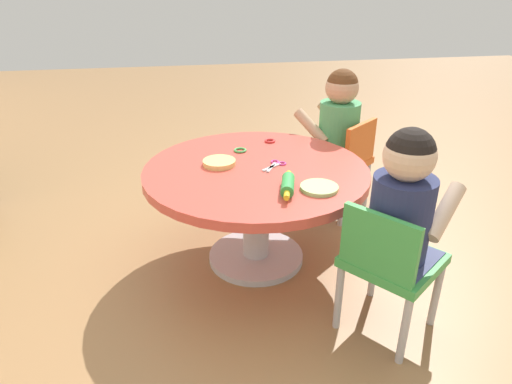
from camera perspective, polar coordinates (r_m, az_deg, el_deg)
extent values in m
plane|color=#9E7247|center=(2.19, 0.00, -8.31)|extent=(10.00, 10.00, 0.00)
cylinder|color=silver|center=(2.18, 0.00, -7.98)|extent=(0.44, 0.44, 0.03)
cylinder|color=silver|center=(2.07, 0.00, -3.41)|extent=(0.12, 0.12, 0.43)
cylinder|color=#D84C3F|center=(1.97, 0.00, 2.54)|extent=(0.97, 0.97, 0.04)
cylinder|color=#B7B7BC|center=(1.87, 21.56, -11.76)|extent=(0.03, 0.03, 0.28)
cylinder|color=#B7B7BC|center=(1.95, 14.51, -9.01)|extent=(0.03, 0.03, 0.28)
cylinder|color=#B7B7BC|center=(1.68, 18.02, -16.11)|extent=(0.03, 0.03, 0.28)
cylinder|color=#B7B7BC|center=(1.76, 10.29, -12.76)|extent=(0.03, 0.03, 0.28)
cube|color=green|center=(1.72, 16.75, -8.14)|extent=(0.42, 0.42, 0.04)
cube|color=green|center=(1.55, 15.07, -6.38)|extent=(0.23, 0.18, 0.22)
cube|color=#3F4772|center=(1.72, 16.76, -8.08)|extent=(0.38, 0.38, 0.04)
cylinder|color=navy|center=(1.63, 17.52, -3.11)|extent=(0.21, 0.21, 0.30)
sphere|color=beige|center=(1.54, 18.63, 4.29)|extent=(0.17, 0.17, 0.17)
sphere|color=black|center=(1.54, 18.69, 4.73)|extent=(0.16, 0.16, 0.16)
cylinder|color=beige|center=(1.67, 22.50, -2.30)|extent=(0.17, 0.20, 0.17)
cylinder|color=beige|center=(1.74, 15.87, -0.08)|extent=(0.17, 0.20, 0.17)
cylinder|color=#B7B7BC|center=(2.75, 8.86, 2.27)|extent=(0.03, 0.03, 0.28)
cylinder|color=#B7B7BC|center=(2.55, 5.68, 0.53)|extent=(0.03, 0.03, 0.28)
cylinder|color=#B7B7BC|center=(2.64, 13.58, 0.75)|extent=(0.03, 0.03, 0.28)
cylinder|color=#B7B7BC|center=(2.43, 10.65, -1.20)|extent=(0.03, 0.03, 0.28)
cube|color=orange|center=(2.53, 9.96, 3.89)|extent=(0.42, 0.42, 0.04)
cube|color=orange|center=(2.42, 12.91, 5.87)|extent=(0.19, 0.22, 0.22)
cube|color=#3F4772|center=(2.53, 9.96, 3.93)|extent=(0.38, 0.38, 0.04)
cylinder|color=#4CA566|center=(2.47, 10.26, 7.59)|extent=(0.21, 0.21, 0.30)
sphere|color=tan|center=(2.41, 10.69, 12.70)|extent=(0.17, 0.17, 0.17)
sphere|color=#593319|center=(2.41, 10.72, 13.00)|extent=(0.16, 0.16, 0.16)
cylinder|color=tan|center=(2.60, 9.70, 9.12)|extent=(0.20, 0.18, 0.17)
cylinder|color=tan|center=(2.42, 6.90, 8.06)|extent=(0.20, 0.18, 0.17)
cylinder|color=green|center=(1.75, 3.98, 0.91)|extent=(0.15, 0.09, 0.05)
cylinder|color=yellow|center=(1.66, 3.86, -0.43)|extent=(0.05, 0.03, 0.02)
cylinder|color=yellow|center=(1.83, 4.09, 2.13)|extent=(0.05, 0.03, 0.02)
cube|color=silver|center=(1.96, 1.97, 3.12)|extent=(0.10, 0.07, 0.01)
cube|color=silver|center=(1.96, 1.97, 3.12)|extent=(0.08, 0.10, 0.01)
torus|color=#D83F99|center=(2.01, 2.37, 3.78)|extent=(0.05, 0.05, 0.01)
torus|color=#D83F99|center=(2.00, 3.27, 3.58)|extent=(0.05, 0.05, 0.01)
cylinder|color=#B2E58C|center=(1.78, 7.90, 0.54)|extent=(0.15, 0.15, 0.01)
cylinder|color=#F2CC72|center=(1.99, -4.61, 3.70)|extent=(0.14, 0.14, 0.02)
torus|color=#4CB259|center=(2.14, -1.99, 5.24)|extent=(0.06, 0.06, 0.01)
torus|color=red|center=(2.27, 1.75, 6.41)|extent=(0.05, 0.05, 0.01)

